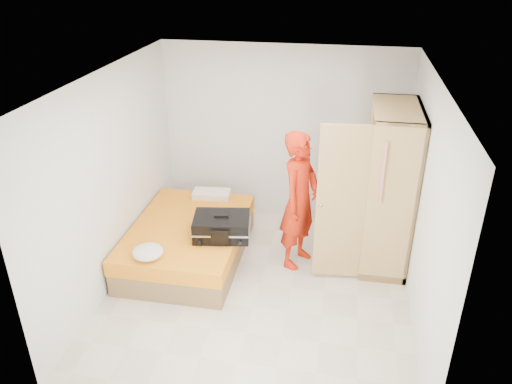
% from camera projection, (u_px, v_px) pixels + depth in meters
% --- Properties ---
extents(room, '(4.00, 4.02, 2.60)m').
position_uv_depth(room, '(260.00, 191.00, 5.67)').
color(room, beige).
rests_on(room, ground).
extents(bed, '(1.42, 2.02, 0.50)m').
position_uv_depth(bed, '(188.00, 241.00, 6.68)').
color(bed, olive).
rests_on(bed, ground).
extents(wardrobe, '(1.17, 1.24, 2.10)m').
position_uv_depth(wardrobe, '(384.00, 192.00, 6.32)').
color(wardrobe, tan).
rests_on(wardrobe, ground).
extents(person, '(0.66, 0.78, 1.83)m').
position_uv_depth(person, '(300.00, 200.00, 6.30)').
color(person, red).
rests_on(person, ground).
extents(suitcase, '(0.78, 0.63, 0.31)m').
position_uv_depth(suitcase, '(222.00, 227.00, 6.27)').
color(suitcase, black).
rests_on(suitcase, bed).
extents(round_cushion, '(0.37, 0.37, 0.14)m').
position_uv_depth(round_cushion, '(148.00, 252.00, 5.87)').
color(round_cushion, white).
rests_on(round_cushion, bed).
extents(pillow, '(0.55, 0.31, 0.10)m').
position_uv_depth(pillow, '(211.00, 194.00, 7.28)').
color(pillow, white).
rests_on(pillow, bed).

